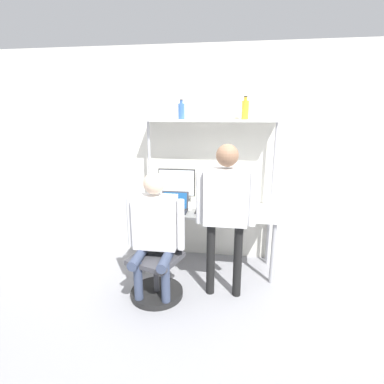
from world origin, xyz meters
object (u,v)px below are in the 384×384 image
object	(u,v)px
person_seated	(155,227)
cell_phone	(198,212)
monitor	(177,185)
person_standing	(226,203)
bottle_amber	(245,110)
laptop	(174,205)
bottle_blue	(181,111)
office_chair	(158,270)

from	to	relation	value
person_seated	cell_phone	bearing A→B (deg)	58.27
monitor	cell_phone	size ratio (longest dim) A/B	3.16
person_standing	bottle_amber	size ratio (longest dim) A/B	6.17
laptop	bottle_amber	xyz separation A→B (m)	(0.79, 0.28, 1.11)
laptop	bottle_blue	size ratio (longest dim) A/B	1.43
office_chair	bottle_blue	world-z (taller)	bottle_blue
monitor	person_standing	world-z (taller)	person_standing
person_standing	bottle_blue	distance (m)	1.31
cell_phone	office_chair	bearing A→B (deg)	-122.75
bottle_amber	cell_phone	bearing A→B (deg)	-148.68
person_standing	bottle_blue	size ratio (longest dim) A/B	7.10
office_chair	person_standing	xyz separation A→B (m)	(0.69, 0.10, 0.76)
person_seated	bottle_blue	distance (m)	1.45
person_standing	cell_phone	bearing A→B (deg)	126.97
person_standing	laptop	bearing A→B (deg)	142.98
laptop	bottle_amber	distance (m)	1.40
cell_phone	office_chair	distance (m)	0.82
bottle_amber	person_standing	bearing A→B (deg)	-102.15
monitor	laptop	xyz separation A→B (m)	(0.03, -0.31, -0.18)
monitor	person_seated	bearing A→B (deg)	-92.58
laptop	cell_phone	distance (m)	0.30
cell_phone	bottle_blue	size ratio (longest dim) A/B	0.65
laptop	cell_phone	xyz separation A→B (m)	(0.29, -0.03, -0.06)
person_standing	person_seated	bearing A→B (deg)	-168.58
office_chair	person_seated	distance (m)	0.52
person_standing	bottle_amber	world-z (taller)	bottle_amber
laptop	person_standing	size ratio (longest dim) A/B	0.20
laptop	cell_phone	bearing A→B (deg)	-4.95
bottle_amber	monitor	bearing A→B (deg)	177.77
cell_phone	person_seated	distance (m)	0.70
person_seated	bottle_amber	size ratio (longest dim) A/B	5.10
cell_phone	bottle_blue	bearing A→B (deg)	129.14
cell_phone	monitor	bearing A→B (deg)	133.89
bottle_amber	bottle_blue	bearing A→B (deg)	180.00
person_seated	bottle_amber	xyz separation A→B (m)	(0.87, 0.90, 1.15)
person_standing	bottle_amber	bearing A→B (deg)	77.85
office_chair	bottle_blue	xyz separation A→B (m)	(0.10, 0.86, 1.65)
bottle_blue	cell_phone	bearing A→B (deg)	-50.86
laptop	person_standing	bearing A→B (deg)	-37.02
monitor	laptop	world-z (taller)	monitor
monitor	bottle_blue	xyz separation A→B (m)	(0.08, -0.03, 0.92)
person_seated	bottle_amber	distance (m)	1.70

